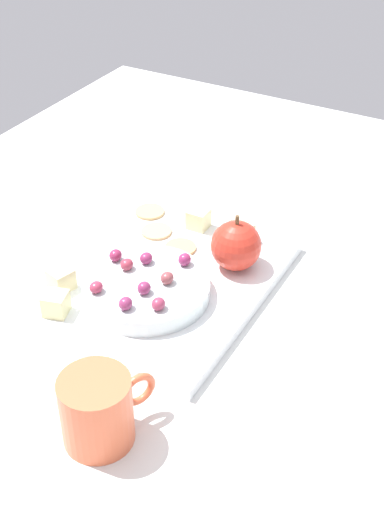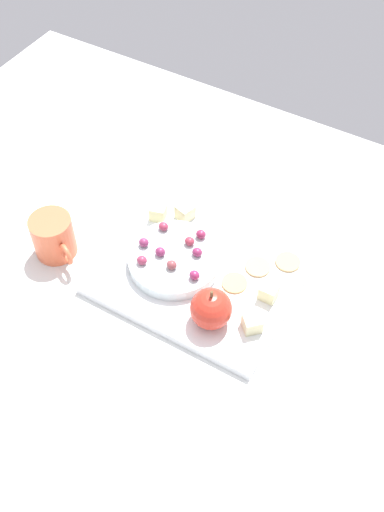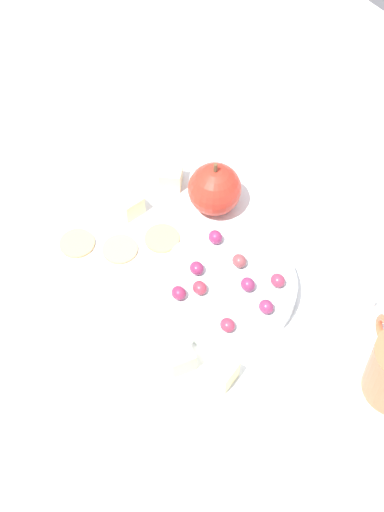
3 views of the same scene
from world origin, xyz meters
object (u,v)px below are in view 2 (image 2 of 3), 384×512
grape_1 (197,252)px  grape_3 (160,252)px  grape_6 (142,260)px  cracker_1 (258,267)px  cheese_cube_0 (158,212)px  apple_whole (211,309)px  grape_7 (196,274)px  cup (54,237)px  grape_2 (188,241)px  grape_4 (170,265)px  cheese_cube_3 (252,323)px  grape_5 (144,243)px  cracker_0 (234,283)px  platter (197,277)px  cheese_cube_2 (269,292)px  grape_0 (163,226)px  grape_8 (201,234)px  cheese_cube_1 (185,212)px  cracker_2 (288,262)px  serving_dish (175,259)px

grape_1 → grape_3: grape_3 is taller
grape_6 → cracker_1: bearing=-147.8°
cheese_cube_0 → grape_1: bearing=153.2°
apple_whole → grape_7: apple_whole is taller
grape_6 → cup: cup is taller
cheese_cube_0 → grape_2: size_ratio=1.59×
cup → grape_3: bearing=-161.8°
grape_4 → cheese_cube_3: bearing=172.1°
cracker_1 → grape_3: (14.83, 7.39, 2.82)cm
grape_5 → grape_6: 3.83cm
cracker_0 → cup: (30.99, 8.35, 2.17)cm
platter → grape_7: size_ratio=18.51×
cracker_0 → grape_4: 11.19cm
cheese_cube_2 → cup: (36.99, 8.81, 0.97)cm
cheese_cube_0 → grape_1: 12.84cm
grape_0 → grape_4: bearing=128.8°
grape_2 → grape_6: bearing=59.3°
grape_1 → grape_6: 9.35cm
cheese_cube_2 → grape_7: size_ratio=1.59×
cracker_1 → grape_5: 19.84cm
cracker_0 → grape_0: (15.52, -2.76, 2.73)cm
cheese_cube_3 → grape_8: 18.73cm
cheese_cube_2 → cup: cup is taller
cheese_cube_2 → grape_1: grape_1 is taller
cheese_cube_1 → cracker_2: cheese_cube_1 is taller
apple_whole → grape_0: (15.57, -11.07, -0.39)cm
cheese_cube_3 → cup: bearing=3.1°
cheese_cube_1 → grape_3: grape_3 is taller
cheese_cube_0 → grape_8: grape_8 is taller
cheese_cube_3 → cracker_0: (6.34, -6.31, -1.20)cm
grape_4 → grape_0: bearing=-51.2°
apple_whole → cracker_1: size_ratio=1.54×
cheese_cube_2 → cheese_cube_0: bearing=-13.4°
serving_dish → cracker_1: (-12.73, -6.30, -0.91)cm
grape_1 → grape_7: (-2.04, 4.08, 0.08)cm
grape_1 → grape_5: (8.89, 2.74, 0.04)cm
cheese_cube_1 → cracker_1: (-16.64, 3.86, -1.20)cm
grape_0 → grape_2: (-5.35, 0.67, 0.02)cm
grape_5 → grape_8: same height
cracker_2 → grape_4: grape_4 is taller
grape_4 → grape_6: same height
cheese_cube_0 → grape_6: size_ratio=1.59×
cheese_cube_3 → grape_5: grape_5 is taller
cheese_cube_3 → cheese_cube_1: bearing=-35.7°
cheese_cube_1 → grape_8: (-5.80, 4.44, 1.60)cm
grape_6 → serving_dish: bearing=-132.6°
cracker_2 → grape_8: bearing=15.6°
grape_4 → grape_5: 6.69cm
cracker_2 → apple_whole: bearing=70.9°
apple_whole → grape_8: apple_whole is taller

